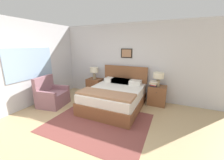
{
  "coord_description": "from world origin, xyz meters",
  "views": [
    {
      "loc": [
        1.75,
        -1.97,
        1.88
      ],
      "look_at": [
        0.19,
        1.47,
        0.91
      ],
      "focal_mm": 22.0,
      "sensor_mm": 36.0,
      "label": 1
    }
  ],
  "objects_px": {
    "bed": "(115,96)",
    "table_lamp_by_door": "(159,76)",
    "nightstand_near_window": "(95,86)",
    "table_lamp_near_window": "(94,71)",
    "armchair": "(52,96)",
    "nightstand_by_door": "(157,95)"
  },
  "relations": [
    {
      "from": "armchair",
      "to": "table_lamp_by_door",
      "type": "distance_m",
      "value": 3.41
    },
    {
      "from": "table_lamp_by_door",
      "to": "bed",
      "type": "bearing_deg",
      "value": -149.29
    },
    {
      "from": "nightstand_by_door",
      "to": "table_lamp_by_door",
      "type": "distance_m",
      "value": 0.63
    },
    {
      "from": "bed",
      "to": "nightstand_near_window",
      "type": "xyz_separation_m",
      "value": [
        -1.16,
        0.72,
        -0.03
      ]
    },
    {
      "from": "bed",
      "to": "nightstand_by_door",
      "type": "xyz_separation_m",
      "value": [
        1.16,
        0.72,
        -0.03
      ]
    },
    {
      "from": "nightstand_by_door",
      "to": "table_lamp_near_window",
      "type": "height_order",
      "value": "table_lamp_near_window"
    },
    {
      "from": "bed",
      "to": "table_lamp_near_window",
      "type": "bearing_deg",
      "value": 148.94
    },
    {
      "from": "nightstand_by_door",
      "to": "table_lamp_near_window",
      "type": "bearing_deg",
      "value": -179.38
    },
    {
      "from": "armchair",
      "to": "table_lamp_near_window",
      "type": "xyz_separation_m",
      "value": [
        0.72,
        1.41,
        0.64
      ]
    },
    {
      "from": "armchair",
      "to": "table_lamp_by_door",
      "type": "relative_size",
      "value": 2.08
    },
    {
      "from": "armchair",
      "to": "table_lamp_near_window",
      "type": "bearing_deg",
      "value": 143.05
    },
    {
      "from": "table_lamp_by_door",
      "to": "armchair",
      "type": "bearing_deg",
      "value": -154.99
    },
    {
      "from": "bed",
      "to": "table_lamp_by_door",
      "type": "bearing_deg",
      "value": 30.71
    },
    {
      "from": "nightstand_near_window",
      "to": "nightstand_by_door",
      "type": "relative_size",
      "value": 1.0
    },
    {
      "from": "bed",
      "to": "armchair",
      "type": "xyz_separation_m",
      "value": [
        -1.87,
        -0.72,
        -0.03
      ]
    },
    {
      "from": "nightstand_near_window",
      "to": "table_lamp_by_door",
      "type": "relative_size",
      "value": 1.38
    },
    {
      "from": "armchair",
      "to": "nightstand_near_window",
      "type": "height_order",
      "value": "armchair"
    },
    {
      "from": "nightstand_by_door",
      "to": "nightstand_near_window",
      "type": "bearing_deg",
      "value": 180.0
    },
    {
      "from": "bed",
      "to": "nightstand_near_window",
      "type": "relative_size",
      "value": 3.14
    },
    {
      "from": "bed",
      "to": "table_lamp_near_window",
      "type": "xyz_separation_m",
      "value": [
        -1.15,
        0.69,
        0.61
      ]
    },
    {
      "from": "table_lamp_near_window",
      "to": "armchair",
      "type": "bearing_deg",
      "value": -117.08
    },
    {
      "from": "table_lamp_near_window",
      "to": "table_lamp_by_door",
      "type": "relative_size",
      "value": 1.0
    }
  ]
}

